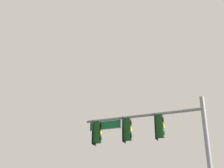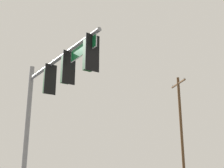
{
  "view_description": "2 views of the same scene",
  "coord_description": "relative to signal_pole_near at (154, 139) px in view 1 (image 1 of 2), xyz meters",
  "views": [
    {
      "loc": [
        -8.75,
        8.24,
        1.48
      ],
      "look_at": [
        -3.83,
        -5.02,
        7.42
      ],
      "focal_mm": 50.0,
      "sensor_mm": 36.0,
      "label": 1
    },
    {
      "loc": [
        5.96,
        -11.82,
        1.46
      ],
      "look_at": [
        -3.09,
        -5.34,
        4.95
      ],
      "focal_mm": 50.0,
      "sensor_mm": 36.0,
      "label": 2
    }
  ],
  "objects": [
    {
      "name": "signal_pole_near",
      "position": [
        0.0,
        0.0,
        0.0
      ],
      "size": [
        6.3,
        0.6,
        6.8
      ],
      "color": "gray",
      "rests_on": "ground_plane"
    }
  ]
}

